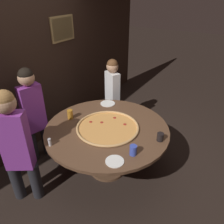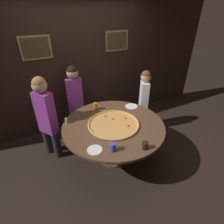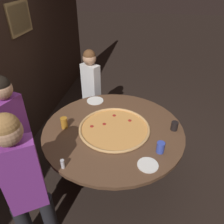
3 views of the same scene
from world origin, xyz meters
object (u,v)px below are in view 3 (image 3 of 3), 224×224
Objects in this scene: drink_cup_near_left at (64,123)px; drink_cup_far_right at (160,147)px; dining_table at (113,137)px; diner_far_left at (91,86)px; white_plate_near_front at (95,101)px; diner_side_left at (23,179)px; drink_cup_centre_back at (174,126)px; diner_centre_back at (14,129)px; white_plate_far_back at (148,165)px; condiment_shaker at (63,164)px; giant_pizza at (114,128)px.

drink_cup_far_right is at bearing -101.11° from drink_cup_near_left.
drink_cup_near_left is (-0.08, 0.56, 0.19)m from dining_table.
drink_cup_near_left is 1.05m from diner_far_left.
white_plate_near_front is at bearing -17.79° from drink_cup_near_left.
white_plate_near_front is 0.44m from diner_far_left.
dining_table is at bearing -155.99° from diner_side_left.
diner_centre_back is at bearing 102.80° from drink_cup_centre_back.
condiment_shaker reaches higher than white_plate_far_back.
drink_cup_far_right is 0.51× the size of white_plate_near_front.
white_plate_near_front is at bearing 156.10° from diner_centre_back.
drink_cup_near_left is 0.58× the size of white_plate_near_front.
drink_cup_centre_back is at bearing -174.47° from diner_side_left.
drink_cup_near_left is (-0.07, 0.58, 0.05)m from giant_pizza.
dining_table is 1.97× the size of giant_pizza.
condiment_shaker is 1.65m from diner_far_left.
diner_centre_back is 0.78m from diner_side_left.
diner_centre_back reaches higher than diner_far_left.
diner_centre_back reaches higher than drink_cup_near_left.
drink_cup_near_left is at bearing -64.45° from diner_far_left.
condiment_shaker reaches higher than giant_pizza.
diner_side_left is (-0.64, 1.13, 0.05)m from drink_cup_far_right.
white_plate_near_front is at bearing 66.01° from drink_cup_centre_back.
dining_table is at bearing -148.23° from white_plate_near_front.
drink_cup_near_left is 1.12× the size of drink_cup_far_right.
dining_table is 12.23× the size of drink_cup_near_left.
drink_cup_near_left reaches higher than white_plate_far_back.
diner_side_left is at bearing 177.36° from drink_cup_near_left.
white_plate_far_back is at bearing 97.70° from diner_centre_back.
diner_far_left is (1.27, 1.05, -0.04)m from drink_cup_far_right.
diner_far_left is (0.98, 0.52, 0.14)m from dining_table.
dining_table is at bearing -82.28° from drink_cup_near_left.
drink_cup_far_right is 0.09× the size of diner_far_left.
diner_centre_back reaches higher than drink_cup_centre_back.
condiment_shaker is 0.36m from diner_side_left.
drink_cup_centre_back is at bearing -81.38° from dining_table.
giant_pizza is 4.08× the size of white_plate_far_back.
dining_table is at bearing 98.62° from drink_cup_centre_back.
condiment_shaker is at bearing 112.58° from drink_cup_far_right.
diner_centre_back is (-0.29, 1.06, 0.21)m from dining_table.
drink_cup_far_right is (-0.29, -0.52, 0.05)m from giant_pizza.
giant_pizza is at bearing 39.51° from white_plate_far_back.
white_plate_near_front is at bearing -132.36° from diner_side_left.
diner_centre_back is (-0.22, 0.50, 0.02)m from drink_cup_near_left.
condiment_shaker is at bearing 102.04° from white_plate_far_back.
condiment_shaker is 0.07× the size of diner_centre_back.
dining_table is at bearing 40.22° from white_plate_far_back.
diner_side_left reaches higher than giant_pizza.
condiment_shaker is at bearing -56.58° from diner_far_left.
diner_centre_back reaches higher than giant_pizza.
dining_table is 1.11m from diner_far_left.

